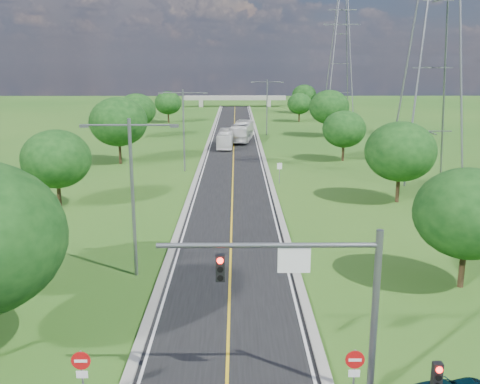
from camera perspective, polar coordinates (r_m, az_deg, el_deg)
The scene contains 26 objects.
ground at distance 81.12m, azimuth -0.69°, elevation 4.38°, with size 260.00×260.00×0.00m, color #245718.
road at distance 87.04m, azimuth -0.67°, elevation 5.05°, with size 8.00×150.00×0.06m, color black.
curb_left at distance 87.15m, azimuth -3.48°, elevation 5.09°, with size 0.50×150.00×0.22m, color gray.
curb_right at distance 87.11m, azimuth 2.14°, elevation 5.10°, with size 0.50×150.00×0.22m, color gray.
signal_mast at distance 21.06m, azimuth 8.69°, elevation -9.98°, with size 8.54×0.33×7.20m.
do_not_enter_left at distance 22.63m, azimuth -16.54°, elevation -17.57°, with size 0.76×0.11×2.50m.
do_not_enter_right at distance 22.30m, azimuth 12.11°, elevation -17.79°, with size 0.76×0.11×2.50m.
speed_limit_sign at distance 59.37m, azimuth 4.24°, elevation 2.40°, with size 0.55×0.09×2.40m.
overpass at distance 160.39m, azimuth -0.55°, elevation 9.94°, with size 30.00×3.00×3.20m.
streetlight_near_left at distance 33.48m, azimuth -11.44°, elevation 0.78°, with size 5.90×0.25×10.00m.
streetlight_mid_left at distance 65.75m, azimuth -6.04°, elevation 7.31°, with size 5.90×0.25×10.00m.
streetlight_far_right at distance 98.45m, azimuth 2.90°, elevation 9.52°, with size 5.90×0.25×10.00m.
power_tower_near at distance 63.78m, azimuth 19.97°, elevation 13.64°, with size 9.00×6.40×28.00m.
power_tower_far at distance 137.41m, azimuth 10.65°, elevation 13.90°, with size 9.00×6.40×28.00m.
tree_lb at distance 51.48m, azimuth -19.02°, elevation 3.35°, with size 6.30×6.30×7.33m.
tree_lc at distance 72.11m, azimuth -12.85°, elevation 7.32°, with size 7.56×7.56×8.79m.
tree_ld at distance 95.98m, azimuth -10.97°, elevation 8.59°, with size 6.72×6.72×7.82m.
tree_le at distance 119.29m, azimuth -7.68°, elevation 9.40°, with size 5.88×5.88×6.84m.
tree_ra at distance 34.08m, azimuth 23.13°, elevation -2.10°, with size 6.30×6.30×7.33m.
tree_rb at distance 53.05m, azimuth 16.74°, elevation 4.16°, with size 6.72×6.72×7.82m.
tree_rc at distance 74.02m, azimuth 11.04°, elevation 6.60°, with size 5.88×5.88×6.84m.
tree_rd at distance 97.77m, azimuth 9.49°, elevation 8.92°, with size 7.14×7.14×8.30m.
tree_re at distance 121.19m, azimuth 6.36°, elevation 9.36°, with size 5.46×5.46×6.35m.
tree_rf at distance 141.38m, azimuth 6.86°, elevation 10.23°, with size 6.30×6.30×7.33m.
bus_outbound at distance 91.04m, azimuth 0.23°, elevation 6.48°, with size 2.71×11.59×3.23m, color silver.
bus_inbound at distance 84.34m, azimuth -1.58°, elevation 5.69°, with size 2.23×9.54×2.66m, color white.
Camera 1 is at (0.42, -20.01, 13.36)m, focal length 40.00 mm.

